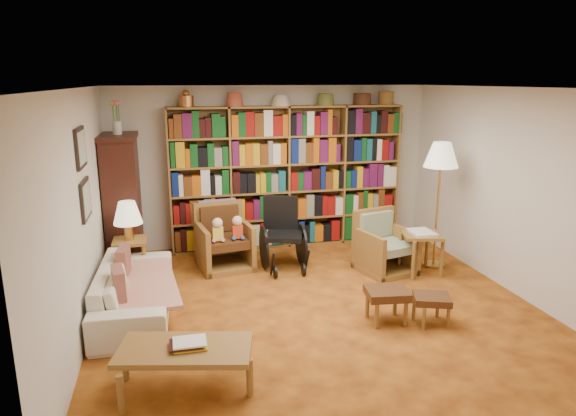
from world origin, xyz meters
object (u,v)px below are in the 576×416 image
object	(u,v)px
armchair_sage	(383,248)
footstool_b	(432,301)
wheelchair	(283,236)
coffee_table	(185,352)
side_table_lamp	(130,250)
side_table_papers	(421,240)
armchair_leather	(224,240)
footstool_a	(387,295)
sofa	(135,289)
floor_lamp	(441,160)

from	to	relation	value
armchair_sage	footstool_b	size ratio (longest dim) A/B	1.81
wheelchair	coffee_table	size ratio (longest dim) A/B	0.82
side_table_lamp	armchair_sage	world-z (taller)	armchair_sage
wheelchair	side_table_papers	size ratio (longest dim) A/B	1.66
armchair_leather	side_table_papers	world-z (taller)	armchair_leather
wheelchair	footstool_a	distance (m)	2.05
side_table_lamp	footstool_a	bearing A→B (deg)	-34.18
side_table_papers	coffee_table	bearing A→B (deg)	-148.17
armchair_leather	footstool_b	xyz separation A→B (m)	(1.98, -2.33, -0.10)
sofa	footstool_b	distance (m)	3.30
sofa	armchair_leather	bearing A→B (deg)	-38.75
side_table_papers	footstool_b	bearing A→B (deg)	-112.74
sofa	footstool_b	xyz separation A→B (m)	(3.14, -1.00, -0.02)
side_table_lamp	side_table_papers	distance (m)	3.88
side_table_papers	footstool_a	distance (m)	1.63
wheelchair	coffee_table	distance (m)	3.05
armchair_leather	side_table_papers	bearing A→B (deg)	-20.06
side_table_papers	sofa	bearing A→B (deg)	-174.09
side_table_lamp	side_table_papers	bearing A→B (deg)	-9.67
sofa	footstool_a	world-z (taller)	sofa
wheelchair	footstool_b	world-z (taller)	wheelchair
sofa	footstool_a	xyz separation A→B (m)	(2.68, -0.85, 0.02)
floor_lamp	side_table_lamp	bearing A→B (deg)	174.29
floor_lamp	footstool_b	xyz separation A→B (m)	(-0.92, -1.62, -1.26)
armchair_sage	wheelchair	distance (m)	1.41
footstool_b	armchair_sage	bearing A→B (deg)	84.69
footstool_a	coffee_table	size ratio (longest dim) A/B	0.40
coffee_table	side_table_papers	bearing A→B (deg)	31.83
armchair_sage	wheelchair	world-z (taller)	wheelchair
side_table_lamp	side_table_papers	size ratio (longest dim) A/B	0.93
footstool_b	wheelchair	bearing A→B (deg)	119.81
side_table_lamp	floor_lamp	xyz separation A→B (m)	(4.16, -0.42, 1.10)
armchair_leather	sofa	bearing A→B (deg)	-131.11
floor_lamp	side_table_papers	xyz separation A→B (m)	(-0.34, -0.23, -1.05)
wheelchair	side_table_lamp	bearing A→B (deg)	-179.27
footstool_a	coffee_table	bearing A→B (deg)	-160.73
coffee_table	footstool_b	bearing A→B (deg)	13.04
footstool_a	coffee_table	xyz separation A→B (m)	(-2.19, -0.76, 0.03)
wheelchair	armchair_leather	bearing A→B (deg)	162.01
armchair_sage	armchair_leather	bearing A→B (deg)	162.51
sofa	footstool_a	size ratio (longest dim) A/B	3.97
armchair_sage	footstool_b	world-z (taller)	armchair_sage
coffee_table	floor_lamp	bearing A→B (deg)	32.09
side_table_lamp	wheelchair	bearing A→B (deg)	0.73
footstool_a	side_table_papers	bearing A→B (deg)	49.98
footstool_b	coffee_table	distance (m)	2.71
armchair_sage	wheelchair	size ratio (longest dim) A/B	0.85
armchair_sage	coffee_table	xyz separation A→B (m)	(-2.80, -2.27, 0.02)
sofa	floor_lamp	xyz separation A→B (m)	(4.06, 0.62, 1.24)
armchair_sage	coffee_table	distance (m)	3.60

